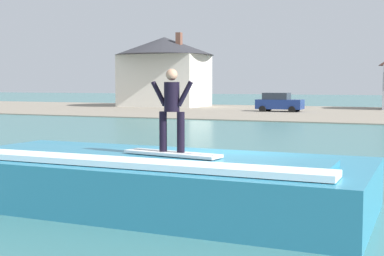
{
  "coord_description": "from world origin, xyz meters",
  "views": [
    {
      "loc": [
        4.31,
        -11.85,
        2.64
      ],
      "look_at": [
        -1.2,
        0.83,
        1.53
      ],
      "focal_mm": 50.8,
      "sensor_mm": 36.0,
      "label": 1
    }
  ],
  "objects_px": {
    "car_near_shore": "(279,102)",
    "house_with_chimney": "(165,66)",
    "surfboard": "(172,154)",
    "surfer": "(172,106)",
    "wave_crest": "(150,180)"
  },
  "relations": [
    {
      "from": "car_near_shore",
      "to": "house_with_chimney",
      "type": "height_order",
      "value": "house_with_chimney"
    },
    {
      "from": "surfer",
      "to": "car_near_shore",
      "type": "distance_m",
      "value": 41.25
    },
    {
      "from": "house_with_chimney",
      "to": "car_near_shore",
      "type": "bearing_deg",
      "value": -23.36
    },
    {
      "from": "surfboard",
      "to": "wave_crest",
      "type": "bearing_deg",
      "value": 153.82
    },
    {
      "from": "surfer",
      "to": "car_near_shore",
      "type": "relative_size",
      "value": 0.4
    },
    {
      "from": "wave_crest",
      "to": "house_with_chimney",
      "type": "height_order",
      "value": "house_with_chimney"
    },
    {
      "from": "surfboard",
      "to": "surfer",
      "type": "distance_m",
      "value": 0.99
    },
    {
      "from": "wave_crest",
      "to": "surfboard",
      "type": "height_order",
      "value": "surfboard"
    },
    {
      "from": "surfboard",
      "to": "house_with_chimney",
      "type": "relative_size",
      "value": 0.19
    },
    {
      "from": "surfboard",
      "to": "car_near_shore",
      "type": "distance_m",
      "value": 41.28
    },
    {
      "from": "car_near_shore",
      "to": "house_with_chimney",
      "type": "distance_m",
      "value": 17.2
    },
    {
      "from": "wave_crest",
      "to": "surfboard",
      "type": "bearing_deg",
      "value": -26.18
    },
    {
      "from": "surfboard",
      "to": "car_near_shore",
      "type": "bearing_deg",
      "value": 101.35
    },
    {
      "from": "wave_crest",
      "to": "surfer",
      "type": "height_order",
      "value": "surfer"
    },
    {
      "from": "surfboard",
      "to": "surfer",
      "type": "xyz_separation_m",
      "value": [
        -0.02,
        0.04,
        0.99
      ]
    }
  ]
}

